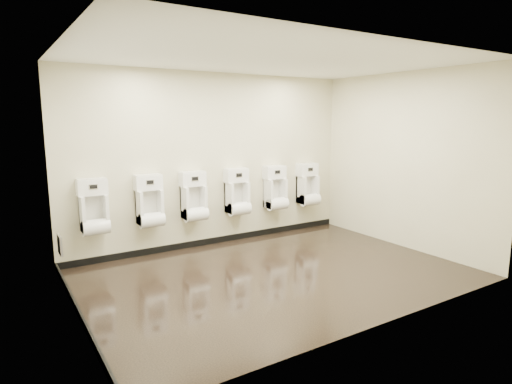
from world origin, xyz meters
TOP-DOWN VIEW (x-y plane):
  - ground at (0.00, 0.00)m, footprint 5.00×3.50m
  - ceiling at (0.00, 0.00)m, footprint 5.00×3.50m
  - back_wall at (0.00, 1.75)m, footprint 5.00×0.02m
  - front_wall at (0.00, -1.75)m, footprint 5.00×0.02m
  - left_wall at (-2.50, 0.00)m, footprint 0.02×3.50m
  - right_wall at (2.50, 0.00)m, footprint 0.02×3.50m
  - tile_overlay_left at (-2.50, 0.00)m, footprint 0.01×3.50m
  - skirting_back at (0.00, 1.74)m, footprint 5.00×0.02m
  - skirting_left at (-2.49, 0.00)m, footprint 0.02×3.50m
  - access_panel at (-2.48, 1.20)m, footprint 0.04×0.25m
  - urinal_0 at (-1.97, 1.61)m, footprint 0.41×0.31m
  - urinal_1 at (-1.17, 1.61)m, footprint 0.41×0.31m
  - urinal_2 at (-0.46, 1.61)m, footprint 0.41×0.31m
  - urinal_3 at (0.33, 1.61)m, footprint 0.41×0.31m
  - urinal_4 at (1.11, 1.61)m, footprint 0.41×0.31m
  - urinal_5 at (1.85, 1.61)m, footprint 0.41×0.31m

SIDE VIEW (x-z plane):
  - ground at x=0.00m, z-range 0.00..0.00m
  - skirting_back at x=0.00m, z-range 0.00..0.10m
  - skirting_left at x=-2.49m, z-range 0.00..0.10m
  - access_panel at x=-2.48m, z-range 0.38..0.62m
  - urinal_0 at x=-1.97m, z-range 0.42..1.19m
  - urinal_1 at x=-1.17m, z-range 0.42..1.19m
  - urinal_2 at x=-0.46m, z-range 0.42..1.19m
  - urinal_3 at x=0.33m, z-range 0.42..1.19m
  - urinal_4 at x=1.11m, z-range 0.42..1.19m
  - urinal_5 at x=1.85m, z-range 0.42..1.19m
  - back_wall at x=0.00m, z-range 0.00..2.80m
  - front_wall at x=0.00m, z-range 0.00..2.80m
  - left_wall at x=-2.50m, z-range 0.00..2.80m
  - right_wall at x=2.50m, z-range 0.00..2.80m
  - tile_overlay_left at x=-2.50m, z-range 0.00..2.80m
  - ceiling at x=0.00m, z-range 2.80..2.80m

